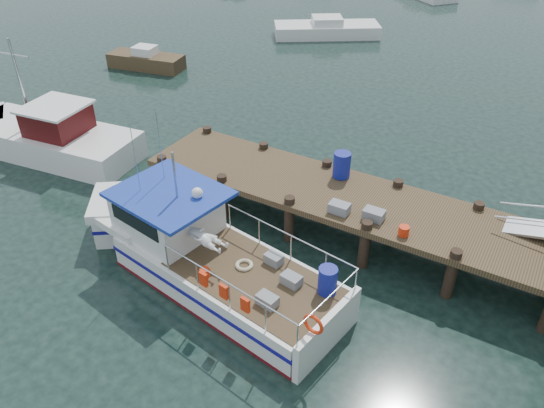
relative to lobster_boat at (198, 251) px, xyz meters
The scene contains 5 objects.
ground_plane 4.54m from the lobster_boat, 63.83° to the left, with size 160.00×160.00×0.00m, color black.
lobster_boat is the anchor object (origin of this frame).
work_boat 10.24m from the lobster_boat, 164.25° to the left, with size 8.76×3.57×4.58m.
moored_rowboat 17.96m from the lobster_boat, 136.51° to the left, with size 4.44×2.25×1.23m.
moored_a 24.00m from the lobster_boat, 106.88° to the left, with size 6.89×5.65×1.24m.
Camera 1 is at (5.81, -13.03, 10.36)m, focal length 35.00 mm.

